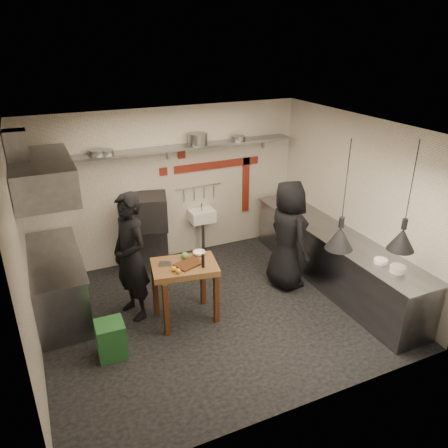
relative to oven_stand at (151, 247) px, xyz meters
name	(u,v)px	position (x,y,z in m)	size (l,w,h in m)	color
floor	(216,312)	(0.51, -1.78, -0.40)	(5.00, 5.00, 0.00)	black
ceiling	(214,130)	(0.51, -1.78, 2.40)	(5.00, 5.00, 0.00)	beige
wall_back	(169,186)	(0.51, 0.32, 1.00)	(5.00, 0.04, 2.80)	silver
wall_front	(298,307)	(0.51, -3.88, 1.00)	(5.00, 0.04, 2.80)	silver
wall_left	(23,265)	(-1.99, -1.78, 1.00)	(0.04, 4.20, 2.80)	silver
wall_right	(356,203)	(3.01, -1.78, 1.00)	(0.04, 4.20, 2.80)	silver
red_band_horiz	(218,165)	(1.46, 0.30, 1.28)	(1.70, 0.02, 0.14)	maroon
red_band_vert	(246,185)	(2.06, 0.30, 0.80)	(0.14, 0.02, 1.10)	maroon
red_tile_a	(182,155)	(0.76, 0.30, 1.55)	(0.14, 0.02, 0.14)	maroon
red_tile_b	(163,172)	(0.41, 0.30, 1.28)	(0.14, 0.02, 0.14)	maroon
back_shelf	(170,149)	(0.51, 0.14, 1.72)	(4.60, 0.34, 0.04)	slate
shelf_bracket_left	(53,165)	(-1.39, 0.29, 1.62)	(0.04, 0.06, 0.24)	slate
shelf_bracket_mid	(168,152)	(0.51, 0.29, 1.62)	(0.04, 0.06, 0.24)	slate
shelf_bracket_right	(263,142)	(2.41, 0.29, 1.62)	(0.04, 0.06, 0.24)	slate
pan_far_left	(96,152)	(-0.73, 0.14, 1.79)	(0.25, 0.25, 0.09)	slate
pan_mid_left	(106,152)	(-0.57, 0.14, 1.78)	(0.25, 0.25, 0.07)	slate
stock_pot	(198,139)	(1.01, 0.14, 1.84)	(0.34, 0.34, 0.20)	slate
pan_right	(238,138)	(1.80, 0.14, 1.78)	(0.26, 0.26, 0.08)	slate
oven_stand	(151,247)	(0.00, 0.00, 0.00)	(0.61, 0.55, 0.80)	slate
combi_oven	(147,212)	(-0.01, 0.00, 0.69)	(0.67, 0.63, 0.58)	black
oven_door	(151,218)	(-0.03, -0.29, 0.69)	(0.49, 0.03, 0.46)	maroon
oven_glass	(151,218)	(-0.02, -0.28, 0.69)	(0.32, 0.01, 0.34)	black
hand_sink	(202,216)	(1.06, 0.14, 0.38)	(0.46, 0.34, 0.22)	white
sink_tap	(202,207)	(1.06, 0.14, 0.56)	(0.03, 0.03, 0.14)	slate
sink_drain	(203,238)	(1.06, 0.10, -0.06)	(0.06, 0.06, 0.66)	slate
utensil_rail	(199,186)	(1.06, 0.28, 0.92)	(0.02, 0.02, 0.90)	slate
counter_right	(333,259)	(2.66, -1.78, 0.05)	(0.70, 3.80, 0.90)	slate
counter_right_top	(336,234)	(2.66, -1.78, 0.52)	(0.76, 3.90, 0.03)	slate
plate_stack	(398,269)	(2.63, -3.17, 0.57)	(0.21, 0.21, 0.09)	white
small_bowl_right	(381,261)	(2.61, -2.87, 0.56)	(0.20, 0.20, 0.05)	white
counter_left	(58,284)	(-1.64, -0.73, 0.05)	(0.70, 1.90, 0.90)	slate
counter_left_top	(53,257)	(-1.64, -0.73, 0.52)	(0.76, 2.00, 0.03)	slate
extractor_hood	(43,176)	(-1.59, -0.73, 1.75)	(0.78, 1.60, 0.50)	slate
hood_duct	(17,149)	(-1.84, -0.73, 2.15)	(0.28, 0.28, 0.50)	slate
green_bin	(111,339)	(-1.13, -2.10, -0.15)	(0.36, 0.36, 0.50)	#1E5727
prep_table	(185,292)	(0.04, -1.74, 0.06)	(0.92, 0.64, 0.92)	brown
cutting_board	(189,264)	(0.09, -1.77, 0.53)	(0.37, 0.26, 0.03)	#462411
pepper_mill	(203,261)	(0.25, -1.93, 0.62)	(0.05, 0.05, 0.20)	black
lemon_a	(174,269)	(-0.16, -1.87, 0.56)	(0.07, 0.07, 0.07)	orange
lemon_b	(178,271)	(-0.12, -1.95, 0.56)	(0.07, 0.07, 0.07)	orange
veg_ball	(185,256)	(0.10, -1.58, 0.57)	(0.10, 0.10, 0.10)	#4B8F38
steel_tray	(165,264)	(-0.21, -1.64, 0.54)	(0.17, 0.11, 0.03)	slate
bowl	(199,253)	(0.34, -1.56, 0.55)	(0.18, 0.18, 0.06)	white
heat_lamp_near	(345,196)	(1.77, -2.91, 1.68)	(0.36, 0.36, 1.45)	black
heat_lamp_far	(409,197)	(2.48, -3.27, 1.68)	(0.35, 0.35, 1.45)	black
chef_left	(131,257)	(-0.62, -1.31, 0.57)	(0.71, 0.47, 1.95)	black
chef_right	(288,235)	(1.91, -1.51, 0.52)	(0.90, 0.59, 1.84)	black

